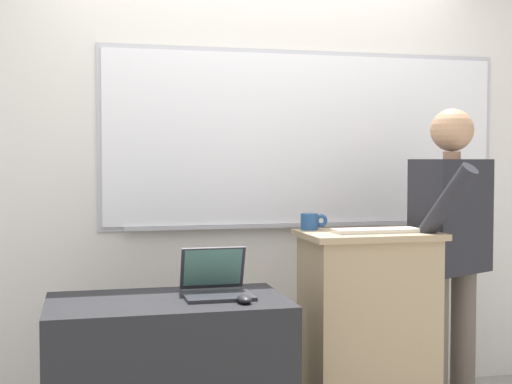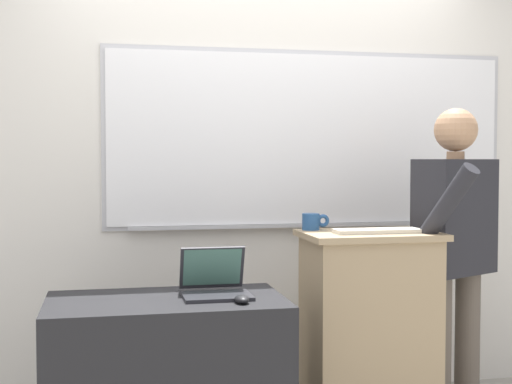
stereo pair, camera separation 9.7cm
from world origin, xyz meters
The scene contains 7 objects.
back_wall centered at (0.01, 1.24, 1.42)m, with size 6.40×0.17×2.84m.
lectern_podium centered at (0.39, 0.44, 0.51)m, with size 0.65×0.45×1.02m.
person_presenter centered at (0.89, 0.54, 0.95)m, with size 0.61×0.67×1.63m.
laptop centered at (-0.39, 0.27, 0.83)m, with size 0.29×0.30×0.21m.
wireless_keyboard centered at (0.41, 0.38, 1.03)m, with size 0.42×0.13×0.02m.
computer_mouse_by_laptop centered at (-0.31, 0.07, 0.79)m, with size 0.06×0.10×0.03m.
coffee_mug centered at (0.15, 0.59, 1.06)m, with size 0.14×0.09×0.08m.
Camera 2 is at (-0.86, -2.81, 1.37)m, focal length 50.00 mm.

